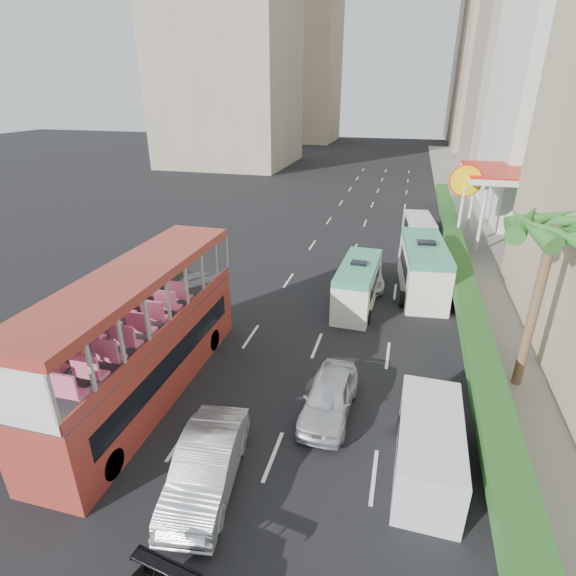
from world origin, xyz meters
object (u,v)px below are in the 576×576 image
(car_silver_lane_b, at_px, (329,413))
(minibus_far, at_px, (423,268))
(panel_van_near, at_px, (429,447))
(van_asset, at_px, (364,284))
(car_silver_lane_a, at_px, (208,485))
(minibus_near, at_px, (357,285))
(shell_station, at_px, (506,208))
(double_decker_bus, at_px, (141,335))
(panel_van_far, at_px, (418,230))
(palm_tree, at_px, (534,310))

(car_silver_lane_b, xyz_separation_m, minibus_far, (3.24, 11.87, 1.44))
(minibus_far, distance_m, panel_van_near, 13.75)
(van_asset, xyz_separation_m, panel_van_near, (3.35, -13.98, 0.91))
(car_silver_lane_a, distance_m, panel_van_near, 6.71)
(van_asset, xyz_separation_m, minibus_near, (-0.12, -3.04, 1.20))
(shell_station, bearing_deg, van_asset, -131.18)
(panel_van_near, bearing_deg, double_decker_bus, 173.83)
(car_silver_lane_b, relative_size, minibus_far, 0.63)
(panel_van_near, bearing_deg, minibus_far, 91.59)
(panel_van_near, distance_m, panel_van_far, 23.20)
(car_silver_lane_b, relative_size, shell_station, 0.52)
(car_silver_lane_a, bearing_deg, palm_tree, 29.98)
(van_asset, height_order, minibus_near, minibus_near)
(van_asset, height_order, panel_van_far, panel_van_far)
(minibus_near, xyz_separation_m, palm_tree, (6.97, -5.62, 2.18))
(car_silver_lane_a, relative_size, panel_van_far, 0.98)
(car_silver_lane_b, distance_m, minibus_near, 9.15)
(car_silver_lane_b, relative_size, palm_tree, 0.64)
(van_asset, xyz_separation_m, palm_tree, (6.85, -8.66, 3.38))
(panel_van_far, bearing_deg, shell_station, 3.30)
(minibus_near, relative_size, minibus_far, 0.83)
(palm_tree, bearing_deg, double_decker_bus, -163.84)
(van_asset, bearing_deg, car_silver_lane_b, -96.79)
(double_decker_bus, xyz_separation_m, panel_van_near, (10.30, -1.32, -1.62))
(panel_van_far, height_order, palm_tree, palm_tree)
(van_asset, distance_m, panel_van_near, 14.40)
(van_asset, bearing_deg, panel_van_near, -83.29)
(van_asset, relative_size, minibus_near, 0.84)
(minibus_far, bearing_deg, panel_van_near, -95.36)
(car_silver_lane_a, xyz_separation_m, minibus_far, (6.13, 16.01, 1.44))
(double_decker_bus, relative_size, minibus_near, 2.03)
(car_silver_lane_a, xyz_separation_m, shell_station, (11.94, 26.60, 2.75))
(minibus_far, relative_size, panel_van_far, 1.37)
(minibus_far, relative_size, panel_van_near, 1.43)
(car_silver_lane_b, distance_m, palm_tree, 8.39)
(minibus_near, relative_size, panel_van_far, 1.14)
(minibus_near, distance_m, panel_van_far, 12.67)
(car_silver_lane_a, height_order, minibus_near, minibus_near)
(minibus_near, bearing_deg, double_decker_bus, -123.08)
(car_silver_lane_b, height_order, minibus_far, minibus_far)
(car_silver_lane_b, height_order, shell_station, shell_station)
(car_silver_lane_a, bearing_deg, van_asset, 71.93)
(van_asset, height_order, panel_van_near, panel_van_near)
(palm_tree, bearing_deg, panel_van_far, 102.00)
(minibus_near, bearing_deg, shell_station, 57.91)
(car_silver_lane_a, xyz_separation_m, car_silver_lane_b, (2.89, 4.14, 0.00))
(panel_van_far, height_order, shell_station, shell_station)
(car_silver_lane_a, distance_m, palm_tree, 12.81)
(palm_tree, bearing_deg, panel_van_near, -123.32)
(shell_station, bearing_deg, double_decker_bus, -124.82)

